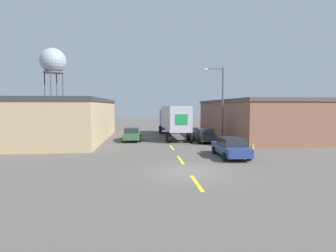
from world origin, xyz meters
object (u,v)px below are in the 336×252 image
Objects in this scene: semi_truck at (173,119)px; parked_car_left_far at (132,134)px; parked_car_right_mid at (204,135)px; parked_car_right_near at (231,147)px; fire_hydrant at (252,150)px; water_tower at (53,62)px; street_lamp at (220,99)px.

semi_truck is 2.73× the size of parked_car_left_far.
parked_car_right_mid is at bearing -60.53° from semi_truck.
parked_car_right_mid is 8.81m from parked_car_right_near.
fire_hydrant is at bearing -71.69° from semi_truck.
fire_hydrant is at bearing -56.35° from water_tower.
semi_truck is 2.73× the size of parked_car_right_mid.
water_tower is at bearing 119.90° from parked_car_left_far.
parked_car_right_mid is at bearing 90.00° from parked_car_right_near.
water_tower reaches higher than fire_hydrant.
parked_car_right_near is 0.56× the size of street_lamp.
street_lamp reaches higher than parked_car_right_near.
water_tower is 55.37m from fire_hydrant.
parked_car_right_near is at bearing -52.76° from parked_car_left_far.
semi_truck reaches higher than fire_hydrant.
semi_truck is at bearing 121.04° from parked_car_right_mid.
parked_car_right_mid is at bearing 102.54° from fire_hydrant.
semi_truck is at bearing 138.44° from street_lamp.
parked_car_right_mid and parked_car_left_far have the same top height.
semi_truck is 41.59m from water_tower.
parked_car_right_mid is 4.51m from street_lamp.
parked_car_left_far is 4.96× the size of fire_hydrant.
parked_car_left_far is 0.56× the size of street_lamp.
semi_truck is 0.72× the size of water_tower.
parked_car_right_near is (0.00, -8.81, 0.00)m from parked_car_right_mid.
parked_car_left_far is 14.48m from fire_hydrant.
fire_hydrant is (-0.05, -9.11, -4.35)m from street_lamp.
fire_hydrant is (1.90, -8.54, -0.33)m from parked_car_right_mid.
fire_hydrant is at bearing -90.33° from street_lamp.
parked_car_right_mid is at bearing -13.10° from parked_car_left_far.
parked_car_left_far and parked_car_right_near have the same top height.
parked_car_right_mid is 0.56× the size of street_lamp.
parked_car_left_far is 13.44m from parked_car_right_near.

